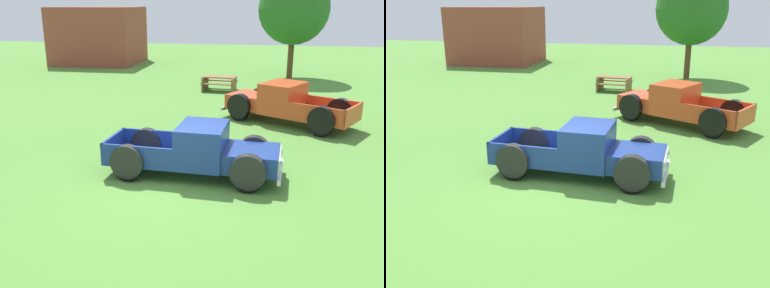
% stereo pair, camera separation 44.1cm
% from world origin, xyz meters
% --- Properties ---
extents(ground_plane, '(80.00, 80.00, 0.00)m').
position_xyz_m(ground_plane, '(0.00, 0.00, 0.00)').
color(ground_plane, '#548C38').
extents(pickup_truck_foreground, '(4.87, 2.12, 1.46)m').
position_xyz_m(pickup_truck_foreground, '(0.76, 0.84, 0.70)').
color(pickup_truck_foreground, navy).
rests_on(pickup_truck_foreground, ground_plane).
extents(pickup_truck_behind_left, '(5.42, 4.13, 1.59)m').
position_xyz_m(pickup_truck_behind_left, '(2.96, 6.94, 0.76)').
color(pickup_truck_behind_left, '#D14723').
rests_on(pickup_truck_behind_left, ground_plane).
extents(picnic_table, '(1.93, 1.64, 0.78)m').
position_xyz_m(picnic_table, '(-0.15, 12.92, 0.49)').
color(picnic_table, olive).
rests_on(picnic_table, ground_plane).
extents(oak_tree_east, '(4.30, 4.30, 6.36)m').
position_xyz_m(oak_tree_east, '(3.80, 17.76, 4.20)').
color(oak_tree_east, brown).
rests_on(oak_tree_east, ground_plane).
extents(brick_pavilion, '(6.24, 5.66, 4.25)m').
position_xyz_m(brick_pavilion, '(-10.74, 22.60, 2.13)').
color(brick_pavilion, brown).
rests_on(brick_pavilion, ground_plane).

